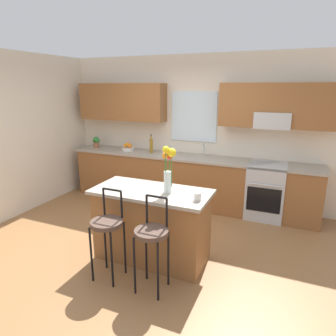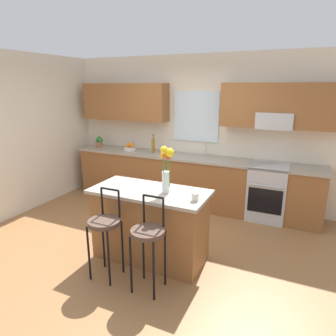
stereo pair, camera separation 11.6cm
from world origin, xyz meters
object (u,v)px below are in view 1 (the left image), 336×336
Objects in this scene: bar_stool_middle at (152,236)px; oven_range at (266,191)px; kitchen_island at (152,224)px; bar_stool_near at (107,227)px; flower_vase at (168,166)px; potted_plant_small at (96,141)px; mug_ceramic at (198,197)px; fruit_bowl_oranges at (128,148)px; bottle_olive_oil at (151,145)px.

oven_range is at bearing 69.23° from bar_stool_middle.
bar_stool_near is at bearing -116.25° from kitchen_island.
oven_range is 2.85m from bar_stool_near.
potted_plant_small is (-2.41, 1.89, -0.20)m from flower_vase.
bar_stool_near is 3.14m from potted_plant_small.
potted_plant_small reaches higher than mug_ceramic.
fruit_bowl_oranges is (-2.65, 0.03, 0.51)m from oven_range.
mug_ceramic is 0.37× the size of fruit_bowl_oranges.
flower_vase is at bearing -48.62° from fruit_bowl_oranges.
kitchen_island is at bearing -122.54° from oven_range.
bar_stool_near reaches higher than oven_range.
oven_range is 2.21m from bottle_olive_oil.
potted_plant_small is at bearing 127.89° from bar_stool_near.
flower_vase reaches higher than bottle_olive_oil.
potted_plant_small is (-1.26, -0.00, -0.01)m from bottle_olive_oil.
kitchen_island is 0.64m from bar_stool_near.
oven_range and kitchen_island have the same top height.
kitchen_island is at bearing -176.32° from flower_vase.
kitchen_island is 0.64m from bar_stool_middle.
bar_stool_middle is at bearing -44.95° from potted_plant_small.
oven_range is 2.61m from bar_stool_middle.
bar_stool_middle is 1.83× the size of flower_vase.
kitchen_island is 2.96m from potted_plant_small.
fruit_bowl_oranges is at bearing 131.38° from flower_vase.
flower_vase reaches higher than bar_stool_middle.
flower_vase is (-0.98, -1.86, 0.79)m from oven_range.
mug_ceramic is (0.90, 0.46, 0.33)m from bar_stool_near.
oven_range is at bearing -0.63° from fruit_bowl_oranges.
fruit_bowl_oranges is 0.75m from potted_plant_small.
flower_vase is 3.07m from potted_plant_small.
fruit_bowl_oranges is at bearing 179.49° from bottle_olive_oil.
bar_stool_middle is (-0.92, -2.44, 0.18)m from oven_range.
kitchen_island is 0.81m from flower_vase.
oven_range is 2.12m from mug_ceramic.
fruit_bowl_oranges is (-1.45, 1.91, 0.51)m from kitchen_island.
mug_ceramic is (0.62, -0.09, 0.50)m from kitchen_island.
bar_stool_middle is 4.34× the size of fruit_bowl_oranges.
bottle_olive_oil is at bearing 179.34° from oven_range.
bottle_olive_oil is 1.26m from potted_plant_small.
flower_vase is at bearing -58.64° from bottle_olive_oil.
bar_stool_near is at bearing 180.00° from bar_stool_middle.
mug_ceramic is at bearing -52.19° from bottle_olive_oil.
bottle_olive_oil is at bearing 121.36° from flower_vase.
bar_stool_near is 0.97m from flower_vase.
bottle_olive_oil reaches higher than kitchen_island.
oven_range is at bearing 62.33° from flower_vase.
mug_ceramic is 2.88m from fruit_bowl_oranges.
bar_stool_middle is at bearing -55.07° from fruit_bowl_oranges.
mug_ceramic is (0.40, -0.11, -0.28)m from flower_vase.
bar_stool_middle is 3.03m from fruit_bowl_oranges.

